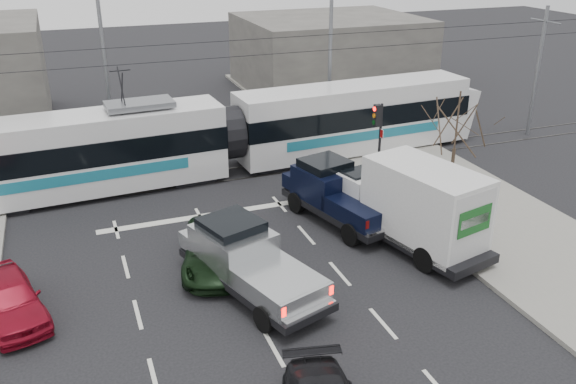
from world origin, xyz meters
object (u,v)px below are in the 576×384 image
object	(u,v)px
traffic_signal	(378,127)
red_car	(9,298)
street_lamp_near	(327,42)
green_car	(216,249)
bare_tree	(457,126)
navy_pickup	(336,193)
box_truck	(413,205)
tram	(228,134)
silver_pickup	(245,258)
street_lamp_far	(100,50)

from	to	relation	value
traffic_signal	red_car	xyz separation A→B (m)	(-14.97, -5.35, -2.07)
street_lamp_near	red_car	xyz separation A→B (m)	(-15.81, -12.86, -4.44)
street_lamp_near	green_car	distance (m)	15.86
bare_tree	navy_pickup	bearing A→B (deg)	161.46
traffic_signal	box_truck	xyz separation A→B (m)	(-1.48, -5.49, -1.17)
street_lamp_near	box_truck	world-z (taller)	street_lamp_near
navy_pickup	red_car	world-z (taller)	navy_pickup
box_truck	green_car	size ratio (longest dim) A/B	1.45
tram	green_car	distance (m)	8.95
silver_pickup	street_lamp_far	bearing A→B (deg)	81.50
bare_tree	traffic_signal	xyz separation A→B (m)	(-1.13, 4.00, -1.05)
navy_pickup	box_truck	bearing A→B (deg)	-74.40
red_car	silver_pickup	bearing A→B (deg)	-22.05
silver_pickup	navy_pickup	xyz separation A→B (m)	(4.81, 3.61, 0.07)
street_lamp_near	navy_pickup	size ratio (longest dim) A/B	1.57
traffic_signal	street_lamp_far	distance (m)	14.47
bare_tree	street_lamp_far	xyz separation A→B (m)	(-11.79, 13.50, 1.32)
silver_pickup	green_car	world-z (taller)	silver_pickup
bare_tree	red_car	bearing A→B (deg)	-175.19
box_truck	street_lamp_near	bearing A→B (deg)	66.34
traffic_signal	green_car	xyz separation A→B (m)	(-8.51, -4.49, -2.10)
bare_tree	green_car	world-z (taller)	bare_tree
street_lamp_far	navy_pickup	distance (m)	14.76
traffic_signal	street_lamp_near	world-z (taller)	street_lamp_near
traffic_signal	silver_pickup	distance (m)	10.21
green_car	bare_tree	bearing A→B (deg)	18.48
traffic_signal	street_lamp_far	world-z (taller)	street_lamp_far
tram	box_truck	xyz separation A→B (m)	(4.23, -9.40, -0.29)
navy_pickup	street_lamp_near	bearing A→B (deg)	54.21
bare_tree	tram	size ratio (longest dim) A/B	0.19
street_lamp_near	box_truck	distance (m)	13.66
traffic_signal	box_truck	world-z (taller)	traffic_signal
traffic_signal	silver_pickup	bearing A→B (deg)	-142.18
silver_pickup	street_lamp_near	bearing A→B (deg)	38.98
bare_tree	street_lamp_far	size ratio (longest dim) A/B	0.56
silver_pickup	bare_tree	bearing A→B (deg)	-4.78
tram	red_car	size ratio (longest dim) A/B	6.51
street_lamp_far	navy_pickup	world-z (taller)	street_lamp_far
red_car	box_truck	bearing A→B (deg)	-15.93
street_lamp_near	green_car	bearing A→B (deg)	-127.94
street_lamp_near	street_lamp_far	bearing A→B (deg)	170.13
box_truck	tram	bearing A→B (deg)	100.67
street_lamp_near	tram	size ratio (longest dim) A/B	0.35
street_lamp_near	green_car	world-z (taller)	street_lamp_near
box_truck	navy_pickup	world-z (taller)	box_truck
street_lamp_near	street_lamp_far	distance (m)	11.67
street_lamp_far	traffic_signal	bearing A→B (deg)	-41.72
red_car	traffic_signal	bearing A→B (deg)	4.32
bare_tree	silver_pickup	size ratio (longest dim) A/B	0.81
street_lamp_far	street_lamp_near	bearing A→B (deg)	-9.87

